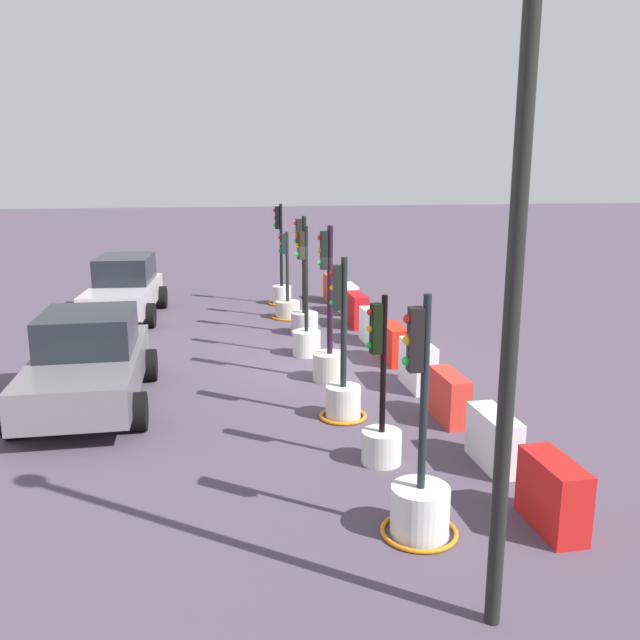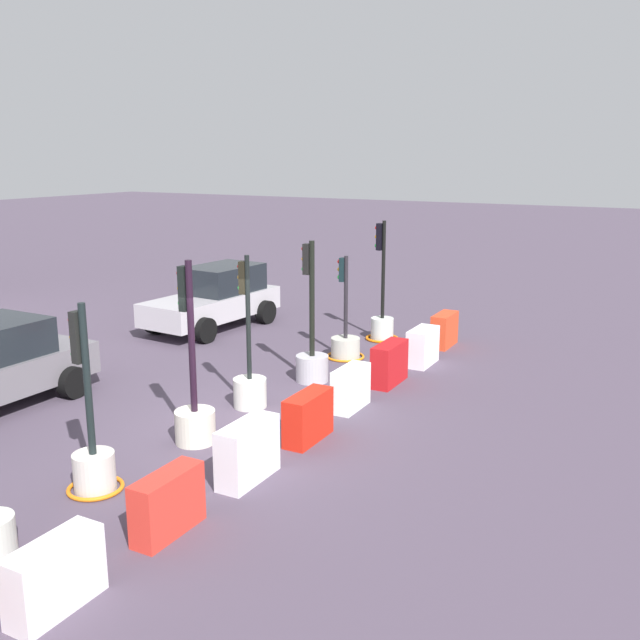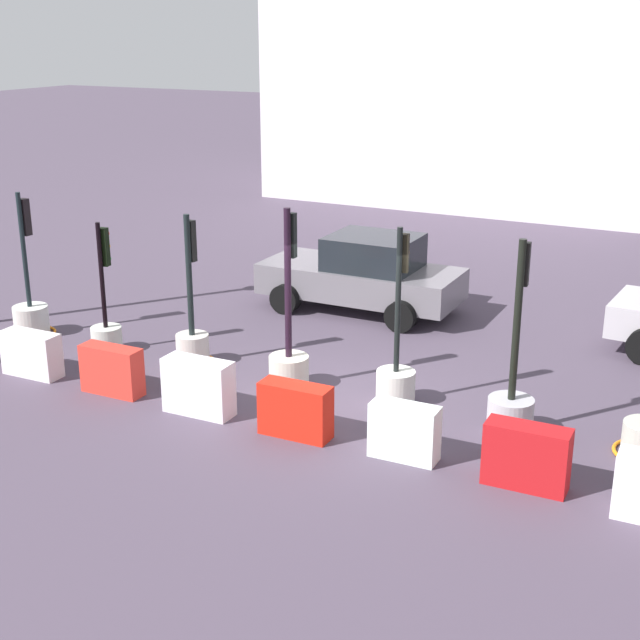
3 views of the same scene
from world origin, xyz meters
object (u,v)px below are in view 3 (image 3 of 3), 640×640
at_px(traffic_light_5, 511,400).
at_px(construction_barrier_3, 198,387).
at_px(construction_barrier_4, 295,410).
at_px(construction_barrier_1, 32,354).
at_px(construction_barrier_2, 112,370).
at_px(traffic_light_4, 396,373).
at_px(car_grey_saloon, 364,274).
at_px(construction_barrier_5, 404,432).
at_px(construction_barrier_6, 526,457).
at_px(traffic_light_1, 106,326).
at_px(traffic_light_0, 31,312).
at_px(traffic_light_2, 192,338).
at_px(traffic_light_3, 289,355).

height_order(traffic_light_5, construction_barrier_3, traffic_light_5).
bearing_deg(construction_barrier_4, traffic_light_5, 28.74).
relative_size(construction_barrier_1, construction_barrier_2, 1.01).
height_order(traffic_light_4, construction_barrier_4, traffic_light_4).
relative_size(construction_barrier_4, car_grey_saloon, 0.26).
relative_size(construction_barrier_3, construction_barrier_5, 1.16).
bearing_deg(construction_barrier_6, traffic_light_1, 169.53).
height_order(construction_barrier_2, construction_barrier_4, construction_barrier_4).
bearing_deg(construction_barrier_1, car_grey_saloon, 59.28).
bearing_deg(traffic_light_5, construction_barrier_5, -126.82).
bearing_deg(construction_barrier_1, traffic_light_0, 134.48).
height_order(traffic_light_1, traffic_light_4, traffic_light_4).
bearing_deg(traffic_light_4, car_grey_saloon, 120.46).
relative_size(construction_barrier_2, construction_barrier_3, 0.95).
relative_size(traffic_light_4, construction_barrier_2, 2.70).
relative_size(traffic_light_4, construction_barrier_4, 2.66).
height_order(construction_barrier_2, construction_barrier_5, construction_barrier_2).
relative_size(construction_barrier_2, construction_barrier_5, 1.10).
distance_m(traffic_light_1, construction_barrier_3, 3.56).
height_order(traffic_light_2, traffic_light_5, traffic_light_5).
distance_m(construction_barrier_5, car_grey_saloon, 6.98).
distance_m(traffic_light_1, traffic_light_5, 7.80).
distance_m(traffic_light_4, construction_barrier_5, 1.95).
bearing_deg(traffic_light_4, construction_barrier_6, -34.24).
bearing_deg(traffic_light_1, construction_barrier_2, -47.66).
bearing_deg(construction_barrier_5, traffic_light_5, 53.18).
bearing_deg(traffic_light_4, traffic_light_1, -177.86).
xyz_separation_m(traffic_light_3, construction_barrier_4, (1.01, -1.62, -0.16)).
height_order(traffic_light_2, construction_barrier_2, traffic_light_2).
xyz_separation_m(traffic_light_1, construction_barrier_5, (6.67, -1.53, -0.09)).
bearing_deg(traffic_light_2, construction_barrier_5, -19.54).
bearing_deg(car_grey_saloon, traffic_light_1, -125.70).
distance_m(traffic_light_0, traffic_light_1, 1.97).
relative_size(traffic_light_1, construction_barrier_3, 2.17).
xyz_separation_m(traffic_light_5, construction_barrier_1, (-8.16, -1.54, -0.15)).
xyz_separation_m(traffic_light_1, car_grey_saloon, (3.27, 4.55, 0.31)).
height_order(traffic_light_4, car_grey_saloon, traffic_light_4).
bearing_deg(construction_barrier_4, car_grey_saloon, 105.21).
bearing_deg(construction_barrier_5, traffic_light_4, 115.96).
relative_size(traffic_light_3, traffic_light_4, 1.06).
relative_size(traffic_light_3, construction_barrier_2, 2.85).
relative_size(traffic_light_2, traffic_light_4, 0.94).
relative_size(traffic_light_4, construction_barrier_3, 2.57).
bearing_deg(construction_barrier_4, traffic_light_3, 121.88).
xyz_separation_m(construction_barrier_2, construction_barrier_5, (5.25, 0.03, -0.00)).
distance_m(traffic_light_3, traffic_light_4, 1.90).
distance_m(traffic_light_4, construction_barrier_2, 4.74).
height_order(traffic_light_1, construction_barrier_4, traffic_light_1).
height_order(traffic_light_1, construction_barrier_1, traffic_light_1).
distance_m(traffic_light_0, construction_barrier_1, 2.28).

